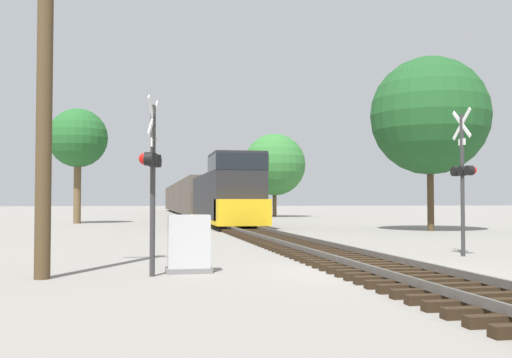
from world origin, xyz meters
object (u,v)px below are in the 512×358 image
freight_train (190,198)px  relay_cabinet (189,244)px  crossing_signal_far (463,173)px  utility_pole (45,58)px  crossing_signal_near (151,168)px  tree_deep_background (275,165)px  tree_far_right (430,116)px  tree_mid_background (78,139)px

freight_train → relay_cabinet: (-4.42, -57.17, -1.40)m
crossing_signal_far → utility_pole: (-11.75, -3.22, 2.27)m
crossing_signal_near → relay_cabinet: (0.88, 0.51, -1.76)m
crossing_signal_near → utility_pole: (-2.30, -0.04, 2.37)m
crossing_signal_near → tree_deep_background: size_ratio=0.45×
relay_cabinet → tree_far_right: (14.93, 17.30, 5.86)m
crossing_signal_near → utility_pole: bearing=-74.6°
tree_far_right → relay_cabinet: bearing=-130.8°
crossing_signal_far → relay_cabinet: 9.16m
tree_mid_background → tree_deep_background: size_ratio=0.97×
relay_cabinet → tree_far_right: tree_far_right is taller
crossing_signal_near → freight_train: bearing=-170.8°
freight_train → utility_pole: bearing=-97.5°
relay_cabinet → tree_mid_background: 33.66m
crossing_signal_far → utility_pole: 12.39m
crossing_signal_near → tree_mid_background: size_ratio=0.46×
crossing_signal_far → tree_mid_background: 33.50m
utility_pole → tree_mid_background: 33.33m
tree_far_right → tree_mid_background: size_ratio=1.14×
crossing_signal_far → relay_cabinet: crossing_signal_far is taller
tree_deep_background → freight_train: bearing=134.9°
crossing_signal_near → tree_far_right: tree_far_right is taller
crossing_signal_far → tree_mid_background: tree_mid_background is taller
relay_cabinet → tree_far_right: bearing=49.2°
utility_pole → tree_mid_background: size_ratio=1.08×
tree_far_right → crossing_signal_far: bearing=-113.5°
freight_train → relay_cabinet: bearing=-94.4°
freight_train → tree_far_right: bearing=-75.2°
utility_pole → tree_deep_background: size_ratio=1.05×
tree_mid_background → crossing_signal_near: bearing=-81.3°
relay_cabinet → utility_pole: bearing=-170.3°
tree_mid_background → relay_cabinet: bearing=-79.7°
utility_pole → crossing_signal_far: bearing=15.3°
crossing_signal_far → relay_cabinet: bearing=101.9°
relay_cabinet → tree_mid_background: bearing=100.3°
freight_train → crossing_signal_near: freight_train is taller
tree_mid_background → tree_deep_background: 24.74m
utility_pole → tree_far_right: tree_far_right is taller
relay_cabinet → tree_deep_background: bearing=75.2°
crossing_signal_far → tree_deep_background: bearing=-10.8°
crossing_signal_far → tree_far_right: size_ratio=0.46×
utility_pole → relay_cabinet: bearing=9.7°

